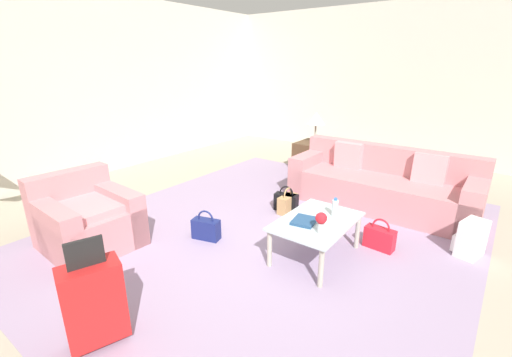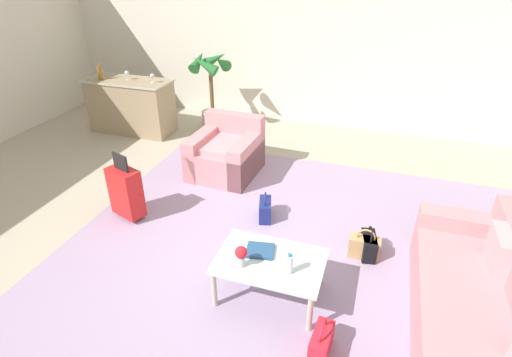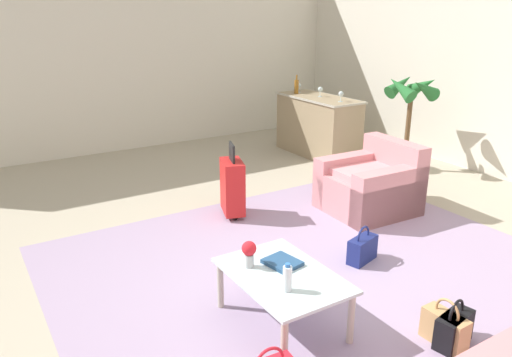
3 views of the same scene
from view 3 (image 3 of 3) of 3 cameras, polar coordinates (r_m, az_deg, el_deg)
name	(u,v)px [view 3 (image 3 of 3)]	position (r m, az deg, el deg)	size (l,w,h in m)	color
ground_plane	(303,282)	(4.43, 5.39, -11.69)	(12.00, 12.00, 0.00)	#A89E89
wall_left	(114,55)	(8.43, -15.95, 13.45)	(0.12, 8.00, 3.10)	beige
area_rug	(369,308)	(4.16, 12.80, -14.25)	(5.20, 4.40, 0.01)	#9984A3
armchair	(373,187)	(5.93, 13.19, -0.90)	(0.92, 0.98, 0.80)	#C67F84
coffee_table	(282,281)	(3.71, 3.03, -11.57)	(0.97, 0.67, 0.42)	silver
water_bottle	(287,278)	(3.44, 3.61, -11.30)	(0.06, 0.06, 0.20)	silver
coffee_table_book	(282,262)	(3.80, 3.02, -9.55)	(0.25, 0.22, 0.03)	navy
flower_vase	(249,252)	(3.71, -0.80, -8.36)	(0.11, 0.11, 0.21)	#B2B7BC
bar_console	(318,125)	(8.05, 7.09, 6.09)	(1.50, 0.64, 0.93)	#937F60
wine_glass_leftmost	(299,86)	(8.33, 4.90, 10.51)	(0.08, 0.08, 0.15)	silver
wine_glass_left_of_centre	(320,90)	(7.96, 7.35, 10.03)	(0.08, 0.08, 0.15)	silver
wine_glass_right_of_centre	(341,94)	(7.57, 9.69, 9.46)	(0.08, 0.08, 0.15)	silver
wine_bottle_amber	(296,86)	(8.22, 4.65, 10.46)	(0.07, 0.07, 0.30)	brown
suitcase_red	(232,186)	(5.59, -2.71, -0.86)	(0.45, 0.34, 0.85)	red
handbag_tan	(445,328)	(3.87, 20.77, -15.67)	(0.32, 0.15, 0.36)	tan
handbag_black	(454,329)	(3.88, 21.67, -15.66)	(0.20, 0.34, 0.36)	black
handbag_navy	(362,249)	(4.78, 12.06, -7.86)	(0.22, 0.35, 0.36)	navy
potted_palm	(409,118)	(7.49, 17.07, 6.67)	(0.64, 0.64, 1.40)	#BCB299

